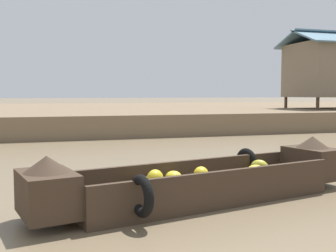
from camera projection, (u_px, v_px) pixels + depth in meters
The scene contains 4 objects.
ground_plane at pixel (100, 159), 10.16m from camera, with size 300.00×300.00×0.00m, color #726047.
riverbank_strip at pixel (67, 114), 23.71m from camera, with size 160.00×20.00×0.82m, color #756047.
banana_boat at pixel (204, 181), 6.14m from camera, with size 5.28×2.33×0.85m.
stilt_house_mid_left at pixel (335, 69), 21.57m from camera, with size 5.10×3.61×4.00m.
Camera 1 is at (-1.32, -0.11, 1.59)m, focal length 44.36 mm.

